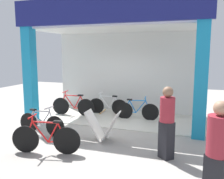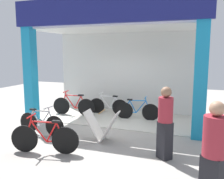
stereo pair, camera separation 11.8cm
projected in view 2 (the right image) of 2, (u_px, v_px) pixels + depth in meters
ground_plane at (105, 128)px, 7.80m from camera, size 19.81×19.81×0.00m
shop_facade at (119, 59)px, 8.73m from camera, size 6.11×2.82×4.02m
bicycle_inside_0 at (137, 111)px, 8.71m from camera, size 1.53×0.42×0.84m
bicycle_inside_1 at (74, 106)px, 9.34m from camera, size 1.68×0.46×0.92m
bicycle_inside_2 at (108, 106)px, 9.49m from camera, size 1.55×0.42×0.85m
bicycle_parked_0 at (45, 138)px, 5.82m from camera, size 1.63×0.50×0.92m
bicycle_parked_1 at (41, 123)px, 7.13m from camera, size 1.55×0.42×0.85m
sandwich_board_sign at (102, 126)px, 6.64m from camera, size 0.94×0.55×0.83m
pedestrian_0 at (214, 155)px, 3.61m from camera, size 0.49×0.49×1.69m
pedestrian_2 at (165, 122)px, 5.44m from camera, size 0.46×0.46×1.64m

